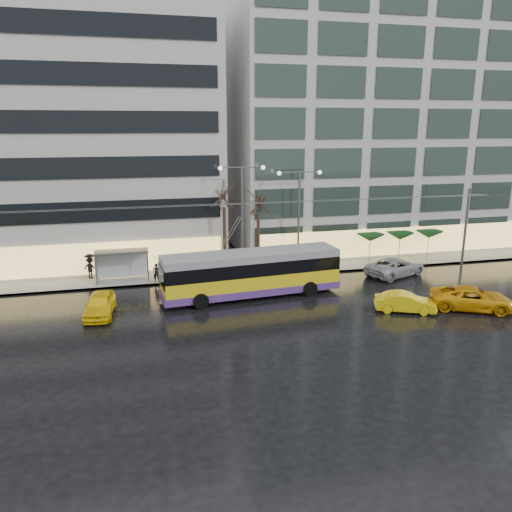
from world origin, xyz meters
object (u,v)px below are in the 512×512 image
object	(u,v)px
taxi_a	(100,305)
bus_shelter	(117,259)
street_lamp_near	(242,204)
trolleybus	(251,275)

from	to	relation	value
taxi_a	bus_shelter	bearing A→B (deg)	87.32
bus_shelter	taxi_a	size ratio (longest dim) A/B	0.94
bus_shelter	street_lamp_near	distance (m)	11.14
bus_shelter	street_lamp_near	world-z (taller)	street_lamp_near
street_lamp_near	taxi_a	bearing A→B (deg)	-146.77
trolleybus	bus_shelter	bearing A→B (deg)	148.66
trolleybus	bus_shelter	size ratio (longest dim) A/B	3.21
trolleybus	street_lamp_near	distance (m)	7.47
bus_shelter	trolleybus	bearing A→B (deg)	-31.34
trolleybus	street_lamp_near	bearing A→B (deg)	84.09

